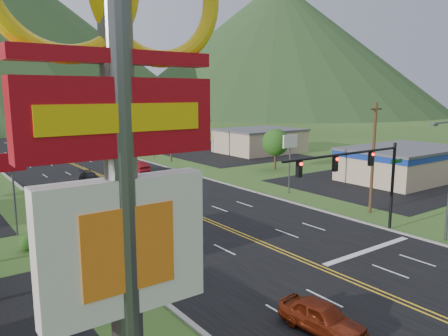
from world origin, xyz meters
TOP-DOWN VIEW (x-y plane):
  - pylon_sign at (-17.00, 2.00)m, footprint 4.32×0.60m
  - traffic_signal at (6.48, 14.00)m, footprint 13.10×0.43m
  - building_east_near at (30.00, 25.00)m, footprint 15.40×10.40m
  - building_east_mid at (32.00, 55.00)m, footprint 14.40×11.40m
  - building_east_far at (28.00, 90.00)m, footprint 16.40×12.40m
  - pole_sign_west_a at (-14.00, 30.00)m, footprint 2.00×0.18m
  - pole_sign_east_a at (13.00, 28.00)m, footprint 2.00×0.18m
  - pole_sign_east_b at (13.00, 60.00)m, footprint 2.00×0.18m
  - tree_east_a at (22.00, 40.00)m, footprint 3.84×3.84m
  - tree_east_b at (26.00, 78.00)m, footprint 3.84×3.84m
  - utility_pole_a at (13.50, 18.00)m, footprint 1.60×0.28m
  - utility_pole_b at (13.50, 55.00)m, footprint 1.60×0.28m
  - utility_pole_c at (13.50, 95.00)m, footprint 1.60×0.28m
  - utility_pole_d at (13.50, 135.00)m, footprint 1.60×0.28m
  - mountain_ne at (147.84, 176.19)m, footprint 180.00×180.00m
  - car_red_near at (-5.63, 6.86)m, footprint 2.14×4.34m
  - car_dark_mid at (-2.83, 45.82)m, footprint 2.33×4.72m
  - car_red_far at (4.70, 49.16)m, footprint 2.26×5.00m

SIDE VIEW (x-z plane):
  - car_dark_mid at x=-2.83m, z-range 0.00..1.32m
  - car_red_near at x=-5.63m, z-range 0.00..1.42m
  - car_red_far at x=4.70m, z-range 0.00..1.59m
  - building_east_mid at x=32.00m, z-range 0.01..4.31m
  - building_east_far at x=28.00m, z-range 0.01..4.51m
  - building_east_near at x=30.00m, z-range 0.22..4.32m
  - tree_east_a at x=22.00m, z-range 0.98..6.80m
  - tree_east_b at x=26.00m, z-range 0.98..6.80m
  - pole_sign_west_a at x=-14.00m, z-range 1.85..8.25m
  - pole_sign_east_a at x=13.00m, z-range 1.85..8.25m
  - pole_sign_east_b at x=13.00m, z-range 1.85..8.25m
  - utility_pole_a at x=13.50m, z-range 0.13..10.13m
  - utility_pole_b at x=13.50m, z-range 0.13..10.13m
  - utility_pole_c at x=13.50m, z-range 0.13..10.13m
  - utility_pole_d at x=13.50m, z-range 0.13..10.13m
  - traffic_signal at x=6.48m, z-range 1.83..8.83m
  - pylon_sign at x=-17.00m, z-range 2.30..16.30m
  - mountain_ne at x=147.84m, z-range 0.00..70.00m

